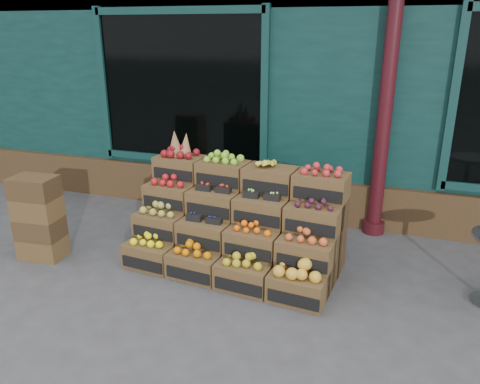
% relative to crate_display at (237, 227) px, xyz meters
% --- Properties ---
extents(ground, '(60.00, 60.00, 0.00)m').
position_rel_crate_display_xyz_m(ground, '(0.22, -0.66, -0.44)').
color(ground, '#414143').
rests_on(ground, ground).
extents(shop_facade, '(12.00, 6.24, 4.80)m').
position_rel_crate_display_xyz_m(shop_facade, '(0.22, 4.46, 1.96)').
color(shop_facade, '#0D2E2C').
rests_on(shop_facade, ground).
extents(crate_display, '(2.38, 1.31, 1.43)m').
position_rel_crate_display_xyz_m(crate_display, '(0.00, 0.00, 0.00)').
color(crate_display, brown).
rests_on(crate_display, ground).
extents(spare_crates, '(0.52, 0.39, 0.99)m').
position_rel_crate_display_xyz_m(spare_crates, '(-2.21, -0.61, 0.05)').
color(spare_crates, brown).
rests_on(spare_crates, ground).
extents(shopkeeper, '(0.79, 0.56, 2.05)m').
position_rel_crate_display_xyz_m(shopkeeper, '(-1.82, 2.07, 0.58)').
color(shopkeeper, '#19571D').
rests_on(shopkeeper, ground).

